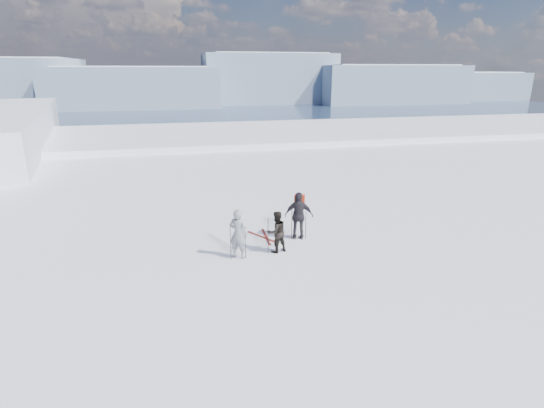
{
  "coord_description": "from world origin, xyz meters",
  "views": [
    {
      "loc": [
        -5.08,
        -11.71,
        6.34
      ],
      "look_at": [
        -1.71,
        3.0,
        1.52
      ],
      "focal_mm": 28.0,
      "sensor_mm": 36.0,
      "label": 1
    }
  ],
  "objects": [
    {
      "name": "lake_basin",
      "position": [
        0.0,
        30.0,
        -6.5
      ],
      "size": [
        820.0,
        820.0,
        71.62
      ],
      "color": "white",
      "rests_on": "ground"
    },
    {
      "name": "far_mountain_range",
      "position": [
        29.6,
        454.78,
        -7.19
      ],
      "size": [
        770.0,
        110.0,
        53.0
      ],
      "color": "slate",
      "rests_on": "ground"
    },
    {
      "name": "skier_grey",
      "position": [
        -3.18,
        1.87,
        0.89
      ],
      "size": [
        0.78,
        0.71,
        1.79
      ],
      "primitive_type": "imported",
      "rotation": [
        0.0,
        0.0,
        2.57
      ],
      "color": "gray",
      "rests_on": "ground"
    },
    {
      "name": "skier_dark",
      "position": [
        -1.77,
        2.05,
        0.77
      ],
      "size": [
        0.89,
        0.79,
        1.54
      ],
      "primitive_type": "imported",
      "rotation": [
        0.0,
        0.0,
        3.46
      ],
      "color": "black",
      "rests_on": "ground"
    },
    {
      "name": "skier_pack",
      "position": [
        -0.63,
        3.09,
        0.94
      ],
      "size": [
        1.19,
        0.8,
        1.88
      ],
      "primitive_type": "imported",
      "rotation": [
        0.0,
        0.0,
        2.81
      ],
      "color": "black",
      "rests_on": "ground"
    },
    {
      "name": "backpack",
      "position": [
        -0.54,
        3.32,
        2.15
      ],
      "size": [
        0.45,
        0.34,
        0.54
      ],
      "primitive_type": "cube",
      "rotation": [
        0.0,
        0.0,
        2.81
      ],
      "color": "red",
      "rests_on": "skier_pack"
    },
    {
      "name": "ski_poles",
      "position": [
        -1.92,
        2.25,
        0.63
      ],
      "size": [
        3.1,
        1.33,
        1.36
      ],
      "color": "black",
      "rests_on": "ground"
    },
    {
      "name": "skis_loose",
      "position": [
        -1.9,
        3.5,
        0.01
      ],
      "size": [
        0.99,
        1.7,
        0.03
      ],
      "color": "black",
      "rests_on": "ground"
    }
  ]
}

